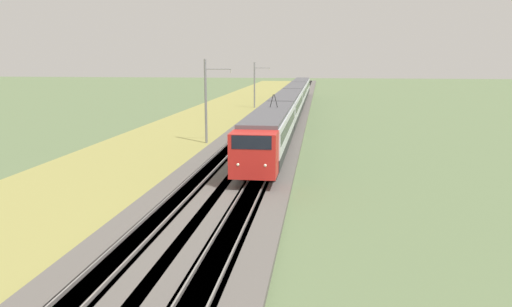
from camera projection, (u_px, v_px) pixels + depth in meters
The scene contains 8 objects.
ballast_main at pixel (253, 127), 57.44m from camera, with size 240.00×4.40×0.30m.
ballast_adjacent at pixel (286, 127), 56.96m from camera, with size 240.00×4.40×0.30m.
track_main at pixel (253, 127), 57.44m from camera, with size 240.00×1.57×0.45m.
track_adjacent at pixel (286, 127), 56.96m from camera, with size 240.00×1.57×0.45m.
grass_verge at pixel (194, 126), 58.34m from camera, with size 240.00×11.91×0.12m.
passenger_train at pixel (292, 100), 67.81m from camera, with size 80.40×2.90×4.98m.
catenary_mast_mid at pixel (206, 101), 45.85m from camera, with size 0.22×2.56×7.85m.
catenary_mast_far at pixel (255, 85), 79.27m from camera, with size 0.22×2.56×7.33m.
Camera 1 is at (-6.49, -7.63, 7.89)m, focal length 35.00 mm.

